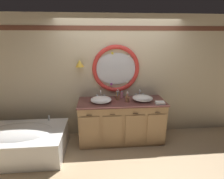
# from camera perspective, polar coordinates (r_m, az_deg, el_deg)

# --- Properties ---
(ground_plane) EXTENTS (14.00, 14.00, 0.00)m
(ground_plane) POSITION_cam_1_polar(r_m,az_deg,el_deg) (3.70, 2.97, -18.40)
(ground_plane) COLOR tan
(back_wall_assembly) EXTENTS (6.40, 0.26, 2.60)m
(back_wall_assembly) POSITION_cam_1_polar(r_m,az_deg,el_deg) (3.68, 1.99, 4.14)
(back_wall_assembly) COLOR beige
(back_wall_assembly) RESTS_ON ground_plane
(vanity_counter) EXTENTS (1.78, 0.67, 0.90)m
(vanity_counter) POSITION_cam_1_polar(r_m,az_deg,el_deg) (3.66, 3.19, -10.46)
(vanity_counter) COLOR tan
(vanity_counter) RESTS_ON ground_plane
(bathtub) EXTENTS (1.65, 0.98, 0.60)m
(bathtub) POSITION_cam_1_polar(r_m,az_deg,el_deg) (3.71, -28.60, -14.94)
(bathtub) COLOR white
(bathtub) RESTS_ON ground_plane
(sink_basin_left) EXTENTS (0.42, 0.42, 0.11)m
(sink_basin_left) POSITION_cam_1_polar(r_m,az_deg,el_deg) (3.40, -3.70, -3.44)
(sink_basin_left) COLOR white
(sink_basin_left) RESTS_ON vanity_counter
(sink_basin_right) EXTENTS (0.41, 0.41, 0.12)m
(sink_basin_right) POSITION_cam_1_polar(r_m,az_deg,el_deg) (3.51, 10.25, -2.85)
(sink_basin_right) COLOR white
(sink_basin_right) RESTS_ON vanity_counter
(faucet_set_left) EXTENTS (0.20, 0.14, 0.17)m
(faucet_set_left) POSITION_cam_1_polar(r_m,az_deg,el_deg) (3.64, -3.79, -1.82)
(faucet_set_left) COLOR silver
(faucet_set_left) RESTS_ON vanity_counter
(faucet_set_right) EXTENTS (0.21, 0.12, 0.17)m
(faucet_set_right) POSITION_cam_1_polar(r_m,az_deg,el_deg) (3.75, 9.26, -1.48)
(faucet_set_right) COLOR silver
(faucet_set_right) RESTS_ON vanity_counter
(toothbrush_holder_left) EXTENTS (0.09, 0.09, 0.22)m
(toothbrush_holder_left) POSITION_cam_1_polar(r_m,az_deg,el_deg) (3.54, 1.91, -2.54)
(toothbrush_holder_left) COLOR #996647
(toothbrush_holder_left) RESTS_ON vanity_counter
(toothbrush_holder_right) EXTENTS (0.09, 0.09, 0.22)m
(toothbrush_holder_right) POSITION_cam_1_polar(r_m,az_deg,el_deg) (3.43, 5.19, -3.17)
(toothbrush_holder_right) COLOR #996647
(toothbrush_holder_right) RESTS_ON vanity_counter
(soap_dispenser) EXTENTS (0.06, 0.07, 0.16)m
(soap_dispenser) POSITION_cam_1_polar(r_m,az_deg,el_deg) (3.67, 3.31, -1.62)
(soap_dispenser) COLOR pink
(soap_dispenser) RESTS_ON vanity_counter
(folded_hand_towel) EXTENTS (0.18, 0.12, 0.05)m
(folded_hand_towel) POSITION_cam_1_polar(r_m,az_deg,el_deg) (3.45, 15.88, -4.32)
(folded_hand_towel) COLOR white
(folded_hand_towel) RESTS_ON vanity_counter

